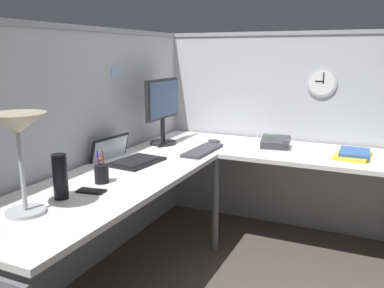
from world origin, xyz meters
TOP-DOWN VIEW (x-y plane):
  - ground_plane at (0.00, 0.00)m, footprint 6.80×6.80m
  - cubicle_wall_back at (-0.36, 0.87)m, footprint 2.57×0.12m
  - cubicle_wall_right at (0.87, -0.27)m, footprint 0.12×2.37m
  - desk at (-0.15, -0.05)m, footprint 2.35×2.15m
  - monitor at (0.27, 0.64)m, footprint 0.46×0.20m
  - laptop at (-0.28, 0.63)m, footprint 0.38×0.41m
  - keyboard at (0.16, 0.26)m, footprint 0.43×0.15m
  - computer_mouse at (0.45, 0.29)m, footprint 0.06×0.10m
  - desk_lamp_dome at (-1.20, 0.52)m, footprint 0.24×0.24m
  - pen_cup at (-0.71, 0.48)m, footprint 0.08×0.08m
  - cell_phone at (-0.86, 0.44)m, footprint 0.09×0.15m
  - thermos_flask at (-0.99, 0.51)m, footprint 0.07×0.07m
  - office_phone at (0.51, -0.18)m, footprint 0.21×0.23m
  - book_stack at (0.44, -0.72)m, footprint 0.30×0.24m
  - wall_clock at (0.82, -0.44)m, footprint 0.04×0.22m
  - pinned_note_leftmost at (-0.06, 0.82)m, footprint 0.11×0.00m

SIDE VIEW (x-z plane):
  - ground_plane at x=0.00m, z-range 0.00..0.00m
  - desk at x=-0.15m, z-range 0.27..1.00m
  - cell_phone at x=-0.86m, z-range 0.73..0.74m
  - keyboard at x=0.16m, z-range 0.73..0.75m
  - computer_mouse at x=0.45m, z-range 0.73..0.76m
  - book_stack at x=0.44m, z-range 0.73..0.77m
  - laptop at x=-0.28m, z-range 0.65..0.86m
  - office_phone at x=0.51m, z-range 0.71..0.82m
  - pen_cup at x=-0.71m, z-range 0.69..0.87m
  - cubicle_wall_back at x=-0.36m, z-range 0.00..1.58m
  - cubicle_wall_right at x=0.87m, z-range 0.00..1.58m
  - thermos_flask at x=-0.99m, z-range 0.73..0.95m
  - monitor at x=0.27m, z-range 0.77..1.27m
  - desk_lamp_dome at x=-1.20m, z-range 0.87..1.32m
  - wall_clock at x=0.82m, z-range 1.09..1.31m
  - pinned_note_leftmost at x=-0.06m, z-range 1.25..1.32m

